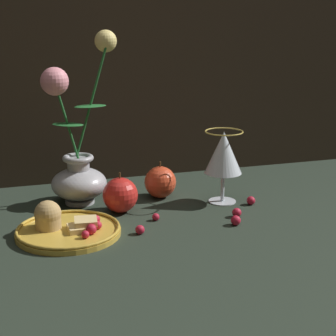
{
  "coord_description": "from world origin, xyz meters",
  "views": [
    {
      "loc": [
        -0.31,
        -1.05,
        0.41
      ],
      "look_at": [
        0.01,
        -0.0,
        0.1
      ],
      "focal_mm": 60.0,
      "sensor_mm": 36.0,
      "label": 1
    }
  ],
  "objects": [
    {
      "name": "ground_plane",
      "position": [
        0.0,
        0.0,
        0.0
      ],
      "size": [
        2.4,
        2.4,
        0.0
      ],
      "primitive_type": "plane",
      "color": "#232D23",
      "rests_on": "ground"
    },
    {
      "name": "vase",
      "position": [
        -0.15,
        0.12,
        0.1
      ],
      "size": [
        0.17,
        0.12,
        0.37
      ],
      "color": "#A3A3A8",
      "rests_on": "ground_plane"
    },
    {
      "name": "plate_with_pastries",
      "position": [
        -0.2,
        -0.05,
        0.01
      ],
      "size": [
        0.2,
        0.2,
        0.06
      ],
      "color": "gold",
      "rests_on": "ground_plane"
    },
    {
      "name": "wine_glass",
      "position": [
        0.15,
        0.04,
        0.11
      ],
      "size": [
        0.08,
        0.08,
        0.16
      ],
      "color": "silver",
      "rests_on": "ground_plane"
    },
    {
      "name": "apple_beside_vase",
      "position": [
        0.03,
        0.11,
        0.04
      ],
      "size": [
        0.07,
        0.07,
        0.08
      ],
      "color": "#D14223",
      "rests_on": "ground_plane"
    },
    {
      "name": "apple_near_glass",
      "position": [
        -0.08,
        0.04,
        0.04
      ],
      "size": [
        0.07,
        0.07,
        0.09
      ],
      "color": "red",
      "rests_on": "ground_plane"
    },
    {
      "name": "berry_near_plate",
      "position": [
        -0.02,
        -0.03,
        0.01
      ],
      "size": [
        0.02,
        0.02,
        0.02
      ],
      "primitive_type": "sphere",
      "color": "#AD192D",
      "rests_on": "ground_plane"
    },
    {
      "name": "berry_front_center",
      "position": [
        -0.07,
        -0.09,
        0.01
      ],
      "size": [
        0.02,
        0.02,
        0.02
      ],
      "primitive_type": "sphere",
      "color": "#AD192D",
      "rests_on": "ground_plane"
    },
    {
      "name": "berry_by_glass_stem",
      "position": [
        0.12,
        -0.1,
        0.01
      ],
      "size": [
        0.02,
        0.02,
        0.02
      ],
      "primitive_type": "sphere",
      "color": "#AD192D",
      "rests_on": "ground_plane"
    },
    {
      "name": "berry_under_candlestick",
      "position": [
        0.21,
        -0.0,
        0.01
      ],
      "size": [
        0.02,
        0.02,
        0.02
      ],
      "primitive_type": "sphere",
      "color": "#AD192D",
      "rests_on": "ground_plane"
    },
    {
      "name": "berry_far_right",
      "position": [
        0.14,
        -0.06,
        0.01
      ],
      "size": [
        0.02,
        0.02,
        0.02
      ],
      "primitive_type": "sphere",
      "color": "#AD192D",
      "rests_on": "ground_plane"
    }
  ]
}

